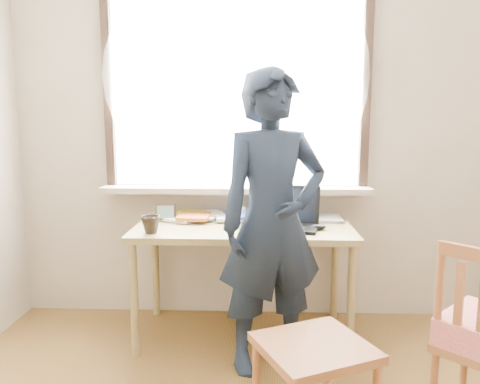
{
  "coord_description": "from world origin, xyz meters",
  "views": [
    {
      "loc": [
        -0.05,
        -1.28,
        1.42
      ],
      "look_at": [
        -0.13,
        0.95,
        1.07
      ],
      "focal_mm": 35.0,
      "sensor_mm": 36.0,
      "label": 1
    }
  ],
  "objects_px": {
    "mug_white": "(238,213)",
    "person": "(273,223)",
    "mug_dark": "(151,225)",
    "work_chair": "(314,359)",
    "desk": "(243,237)",
    "laptop": "(289,218)"
  },
  "relations": [
    {
      "from": "desk",
      "to": "person",
      "type": "xyz_separation_m",
      "value": [
        0.17,
        -0.38,
        0.18
      ]
    },
    {
      "from": "laptop",
      "to": "work_chair",
      "type": "xyz_separation_m",
      "value": [
        0.05,
        -0.98,
        -0.41
      ]
    },
    {
      "from": "work_chair",
      "to": "person",
      "type": "relative_size",
      "value": 0.35
    },
    {
      "from": "mug_white",
      "to": "person",
      "type": "distance_m",
      "value": 0.59
    },
    {
      "from": "desk",
      "to": "laptop",
      "type": "relative_size",
      "value": 3.3
    },
    {
      "from": "mug_dark",
      "to": "person",
      "type": "height_order",
      "value": "person"
    },
    {
      "from": "desk",
      "to": "laptop",
      "type": "distance_m",
      "value": 0.32
    },
    {
      "from": "desk",
      "to": "mug_white",
      "type": "bearing_deg",
      "value": 104.07
    },
    {
      "from": "mug_white",
      "to": "mug_dark",
      "type": "distance_m",
      "value": 0.64
    },
    {
      "from": "laptop",
      "to": "mug_white",
      "type": "distance_m",
      "value": 0.38
    },
    {
      "from": "mug_white",
      "to": "work_chair",
      "type": "distance_m",
      "value": 1.3
    },
    {
      "from": "mug_white",
      "to": "person",
      "type": "xyz_separation_m",
      "value": [
        0.22,
        -0.55,
        0.06
      ]
    },
    {
      "from": "laptop",
      "to": "mug_white",
      "type": "bearing_deg",
      "value": 149.38
    },
    {
      "from": "laptop",
      "to": "person",
      "type": "bearing_deg",
      "value": -107.92
    },
    {
      "from": "desk",
      "to": "mug_white",
      "type": "distance_m",
      "value": 0.21
    },
    {
      "from": "work_chair",
      "to": "person",
      "type": "height_order",
      "value": "person"
    },
    {
      "from": "laptop",
      "to": "mug_dark",
      "type": "xyz_separation_m",
      "value": [
        -0.83,
        -0.2,
        -0.01
      ]
    },
    {
      "from": "desk",
      "to": "mug_dark",
      "type": "bearing_deg",
      "value": -157.2
    },
    {
      "from": "desk",
      "to": "work_chair",
      "type": "distance_m",
      "value": 1.1
    },
    {
      "from": "mug_dark",
      "to": "work_chair",
      "type": "xyz_separation_m",
      "value": [
        0.88,
        -0.78,
        -0.41
      ]
    },
    {
      "from": "laptop",
      "to": "mug_dark",
      "type": "distance_m",
      "value": 0.86
    },
    {
      "from": "laptop",
      "to": "mug_dark",
      "type": "bearing_deg",
      "value": -166.5
    }
  ]
}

